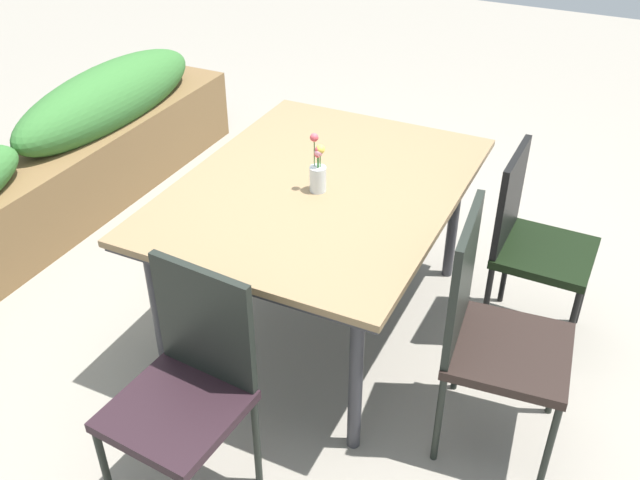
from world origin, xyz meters
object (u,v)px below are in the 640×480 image
(dining_table, at_px, (320,196))
(chair_near_left, at_px, (489,326))
(flower_vase, at_px, (318,171))
(chair_near_right, at_px, (531,237))
(planter_box, at_px, (25,183))
(chair_end_left, at_px, (188,381))

(dining_table, height_order, chair_near_left, chair_near_left)
(flower_vase, bearing_deg, chair_near_left, -109.47)
(chair_near_right, xyz_separation_m, flower_vase, (-0.40, 0.88, 0.33))
(chair_near_right, distance_m, planter_box, 2.74)
(chair_near_left, height_order, chair_near_right, chair_near_left)
(dining_table, xyz_separation_m, chair_end_left, (-1.08, -0.01, -0.17))
(chair_near_left, height_order, flower_vase, flower_vase)
(chair_near_left, distance_m, chair_near_right, 0.71)
(chair_end_left, distance_m, planter_box, 2.09)
(dining_table, bearing_deg, flower_vase, -164.15)
(dining_table, distance_m, planter_box, 1.84)
(dining_table, height_order, chair_near_right, chair_near_right)
(dining_table, distance_m, chair_near_left, 0.96)
(chair_end_left, height_order, chair_near_right, chair_end_left)
(chair_near_left, relative_size, flower_vase, 3.82)
(chair_end_left, bearing_deg, chair_near_left, -135.87)
(dining_table, xyz_separation_m, flower_vase, (-0.05, -0.01, 0.15))
(dining_table, xyz_separation_m, chair_near_right, (0.35, -0.89, -0.17))
(planter_box, bearing_deg, dining_table, -88.34)
(chair_end_left, xyz_separation_m, chair_near_right, (1.43, -0.89, -0.00))
(flower_vase, bearing_deg, dining_table, 15.85)
(dining_table, bearing_deg, planter_box, 91.66)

